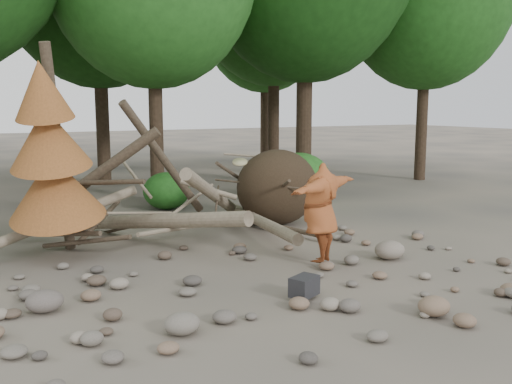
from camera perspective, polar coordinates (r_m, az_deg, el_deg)
name	(u,v)px	position (r m, az deg, el deg)	size (l,w,h in m)	color
ground	(274,284)	(10.17, 1.79, -9.15)	(120.00, 120.00, 0.00)	#514C44
deadfall_pile	(259,191)	(14.53, 0.30, 0.14)	(8.55, 5.24, 3.30)	#332619
dead_conifer	(51,157)	(11.91, -19.82, 3.35)	(2.06, 2.16, 4.35)	#4C3F30
bush_mid	(166,191)	(17.32, -8.94, 0.12)	(1.40, 1.40, 1.12)	#205C1A
bush_right	(299,177)	(18.41, 4.31, 1.47)	(2.00, 2.00, 1.60)	#296D22
frisbee_thrower	(321,213)	(11.11, 6.47, -2.06)	(2.90, 1.70, 2.08)	#984922
backpack	(304,290)	(9.38, 4.84, -9.71)	(0.48, 0.32, 0.32)	black
cloth_green	(305,290)	(9.60, 4.91, -9.79)	(0.42, 0.35, 0.16)	#325A24
cloth_orange	(299,296)	(9.42, 4.34, -10.33)	(0.28, 0.23, 0.10)	#B4451E
boulder_front_left	(182,324)	(8.08, -7.42, -12.92)	(0.50, 0.45, 0.30)	slate
boulder_front_right	(434,306)	(9.07, 17.38, -10.83)	(0.49, 0.44, 0.30)	#7F654F
boulder_mid_right	(390,250)	(11.99, 13.23, -5.66)	(0.63, 0.57, 0.38)	gray
boulder_mid_left	(45,301)	(9.37, -20.39, -10.20)	(0.56, 0.51, 0.34)	#645A54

